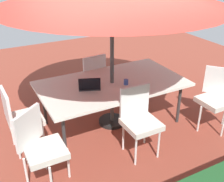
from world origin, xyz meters
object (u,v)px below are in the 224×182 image
Objects in this scene: chair_east at (20,117)px; chair_south at (91,76)px; chair_northwest at (216,96)px; chair_northeast at (41,145)px; laptop at (90,86)px; dining_table at (112,85)px; cup at (126,82)px; chair_north at (139,118)px.

chair_east is 1.65m from chair_south.
chair_northwest is at bearing 126.49° from chair_south.
chair_northeast and chair_northwest have the same top height.
chair_northwest is at bearing 178.03° from laptop.
dining_table is 27.14× the size of cup.
dining_table is 1.58m from chair_northeast.
chair_east is at bearing 58.38° from chair_northeast.
chair_south is (-1.44, -0.81, 0.00)m from chair_east.
chair_northeast is 2.77m from chair_northwest.
chair_northeast is 11.70× the size of cup.
dining_table is at bearing -151.65° from laptop.
chair_northwest is at bearing 151.45° from cup.
chair_south is at bearing -80.04° from cup.
laptop is (-0.96, -0.73, 0.24)m from chair_northeast.
chair_northeast and chair_south have the same top height.
chair_north is 2.52× the size of laptop.
laptop is at bearing -93.41° from chair_east.
chair_south and chair_north have the same top height.
chair_south is at bearing -89.21° from dining_table.
chair_north reaches higher than laptop.
chair_north is 0.72m from cup.
chair_northwest is (-2.77, 0.06, 0.00)m from chair_northeast.
cup is (-0.16, 0.16, 0.08)m from dining_table.
chair_northeast is at bearing -179.22° from chair_north.
cup is at bearing 133.70° from dining_table.
chair_east and chair_south have the same top height.
chair_east is 2.97m from chair_northwest.
chair_south is at bearing -93.29° from laptop.
chair_northwest is 1.00× the size of chair_south.
cup is at bearing -97.09° from chair_east.
chair_north is 11.70× the size of cup.
chair_northwest is 2.16m from chair_south.
chair_east reaches higher than laptop.
chair_south is 11.70× the size of cup.
chair_east reaches higher than cup.
chair_northwest is 1.44m from cup.
chair_northwest is at bearing -38.99° from chair_northeast.
chair_north is at bearing 85.51° from chair_south.
chair_north is at bearing 89.02° from dining_table.
chair_north is (0.01, 0.82, -0.15)m from dining_table.
chair_east is 11.70× the size of cup.
chair_northeast and chair_east have the same top height.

